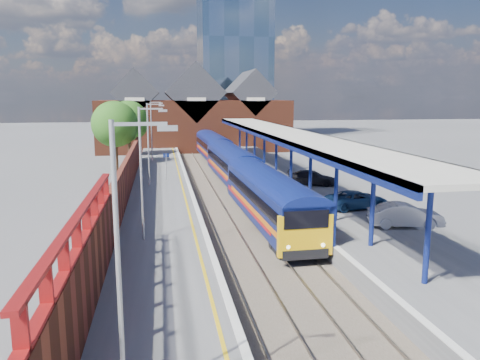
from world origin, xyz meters
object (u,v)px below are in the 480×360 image
object	(u,v)px
lamp_post_d	(152,127)
parked_car_silver	(405,215)
parked_car_dark	(312,178)
lamp_post_a	(124,252)
lamp_post_c	(150,139)
platform_sign	(166,162)
train	(221,152)
parked_car_blue	(357,199)
lamp_post_b	(144,165)

from	to	relation	value
lamp_post_d	parked_car_silver	xyz separation A→B (m)	(14.86, -32.04, -3.30)
parked_car_silver	parked_car_dark	world-z (taller)	parked_car_silver
lamp_post_a	lamp_post_c	distance (m)	30.00
lamp_post_a	platform_sign	xyz separation A→B (m)	(1.36, 32.00, -2.30)
lamp_post_d	parked_car_dark	world-z (taller)	lamp_post_d
lamp_post_c	parked_car_silver	world-z (taller)	lamp_post_c
lamp_post_c	parked_car_dark	xyz separation A→B (m)	(13.75, -2.29, -3.38)
train	parked_car_silver	world-z (taller)	train
lamp_post_a	lamp_post_c	xyz separation A→B (m)	(0.00, 30.00, 0.00)
lamp_post_a	parked_car_blue	size ratio (longest dim) A/B	1.60
parked_car_blue	lamp_post_c	bearing A→B (deg)	41.80
train	parked_car_blue	bearing A→B (deg)	-76.15
lamp_post_c	parked_car_dark	bearing A→B (deg)	-9.45
parked_car_dark	parked_car_blue	bearing A→B (deg)	-154.05
lamp_post_a	parked_car_silver	distance (m)	20.65
lamp_post_c	lamp_post_b	bearing A→B (deg)	-90.00
lamp_post_d	platform_sign	distance (m)	14.25
lamp_post_a	lamp_post_d	bearing A→B (deg)	90.00
lamp_post_b	parked_car_blue	distance (m)	15.18
parked_car_dark	platform_sign	bearing A→B (deg)	95.30
lamp_post_a	parked_car_dark	distance (m)	31.12
lamp_post_b	lamp_post_a	bearing A→B (deg)	-90.00
lamp_post_a	lamp_post_b	size ratio (longest dim) A/B	1.00
train	lamp_post_a	bearing A→B (deg)	-100.19
lamp_post_a	lamp_post_d	distance (m)	46.00
lamp_post_d	lamp_post_c	bearing A→B (deg)	-90.00
platform_sign	parked_car_silver	distance (m)	22.56
lamp_post_b	parked_car_silver	world-z (taller)	lamp_post_b
platform_sign	parked_car_silver	bearing A→B (deg)	-53.19
lamp_post_c	lamp_post_d	size ratio (longest dim) A/B	1.00
parked_car_silver	parked_car_dark	distance (m)	13.80
train	lamp_post_c	world-z (taller)	lamp_post_c
parked_car_silver	parked_car_blue	distance (m)	4.96
lamp_post_b	lamp_post_c	bearing A→B (deg)	90.00
platform_sign	parked_car_dark	size ratio (longest dim) A/B	0.59
lamp_post_d	platform_sign	bearing A→B (deg)	-84.44
lamp_post_a	parked_car_dark	world-z (taller)	lamp_post_a
train	lamp_post_c	size ratio (longest dim) A/B	9.42
lamp_post_a	lamp_post_b	world-z (taller)	same
lamp_post_d	platform_sign	size ratio (longest dim) A/B	2.80
parked_car_dark	parked_car_blue	world-z (taller)	parked_car_dark
lamp_post_b	parked_car_blue	xyz separation A→B (m)	(13.99, 4.84, -3.39)
parked_car_dark	parked_car_blue	xyz separation A→B (m)	(0.24, -8.87, -0.01)
platform_sign	lamp_post_c	bearing A→B (deg)	-124.26
train	platform_sign	size ratio (longest dim) A/B	26.38
lamp_post_c	parked_car_dark	distance (m)	14.34
lamp_post_a	lamp_post_b	xyz separation A→B (m)	(0.00, 14.00, 0.00)
parked_car_silver	parked_car_blue	world-z (taller)	parked_car_silver
lamp_post_d	parked_car_silver	size ratio (longest dim) A/B	1.66
lamp_post_a	parked_car_dark	xyz separation A→B (m)	(13.75, 27.71, -3.38)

